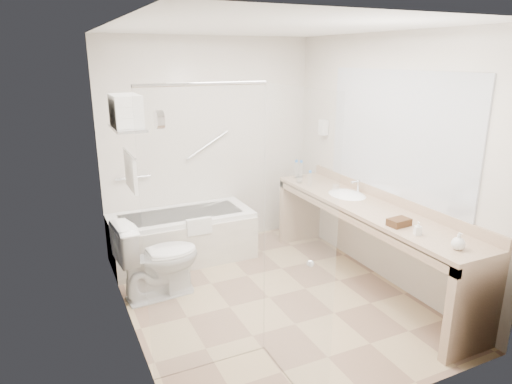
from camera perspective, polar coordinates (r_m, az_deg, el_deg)
name	(u,v)px	position (r m, az deg, el deg)	size (l,w,h in m)	color
floor	(269,297)	(4.59, 1.64, -13.03)	(3.20, 3.20, 0.00)	tan
ceiling	(272,27)	(4.00, 1.95, 19.88)	(2.60, 3.20, 0.10)	white
wall_back	(210,144)	(5.56, -5.76, 5.95)	(2.60, 0.10, 2.50)	beige
wall_front	(391,234)	(2.86, 16.55, -5.07)	(2.60, 0.10, 2.50)	beige
wall_left	(123,192)	(3.73, -16.30, 0.05)	(0.10, 3.20, 2.50)	beige
wall_right	(384,161)	(4.84, 15.67, 3.80)	(0.10, 3.20, 2.50)	beige
bathtub	(182,236)	(5.36, -9.20, -5.48)	(1.60, 0.73, 0.59)	white
grab_bar_short	(133,178)	(5.35, -15.14, 1.74)	(0.03, 0.03, 0.40)	silver
grab_bar_long	(207,145)	(5.51, -6.11, 5.84)	(0.03, 0.03, 0.60)	silver
shower_enclosure	(249,241)	(3.13, -0.88, -6.09)	(0.96, 0.91, 2.11)	silver
towel_shelf	(127,121)	(3.99, -15.88, 8.53)	(0.24, 0.55, 0.81)	silver
vanity_counter	(367,225)	(4.72, 13.73, -4.08)	(0.55, 2.70, 0.95)	tan
sink	(347,197)	(4.98, 11.29, -0.65)	(0.40, 0.52, 0.14)	white
faucet	(359,186)	(5.04, 12.69, 0.76)	(0.03, 0.03, 0.14)	silver
mirror	(396,134)	(4.66, 17.07, 6.99)	(0.02, 2.00, 1.20)	#B7BCC4
hairdryer_unit	(323,127)	(5.59, 8.42, 8.00)	(0.08, 0.10, 0.18)	silver
toilet	(158,258)	(4.56, -12.12, -8.13)	(0.45, 0.80, 0.79)	white
amenity_basket	(399,222)	(4.18, 17.44, -3.62)	(0.19, 0.13, 0.06)	#442D18
soap_bottle_a	(418,232)	(4.01, 19.54, -4.73)	(0.05, 0.12, 0.05)	silver
soap_bottle_b	(458,243)	(3.83, 23.96, -5.84)	(0.10, 0.13, 0.10)	silver
water_bottle_left	(301,169)	(5.59, 5.66, 2.82)	(0.06, 0.06, 0.21)	silver
water_bottle_mid	(310,179)	(5.22, 6.76, 1.64)	(0.06, 0.06, 0.18)	silver
water_bottle_right	(296,170)	(5.56, 5.05, 2.81)	(0.07, 0.07, 0.22)	silver
drinking_glass_near	(336,189)	(5.00, 9.91, 0.39)	(0.07, 0.07, 0.09)	silver
drinking_glass_far	(299,179)	(5.36, 5.44, 1.68)	(0.07, 0.07, 0.09)	silver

